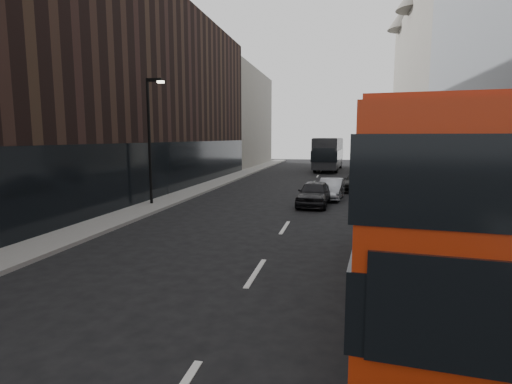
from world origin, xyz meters
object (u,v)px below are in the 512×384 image
Objects in this scene: red_bus at (419,198)px; grey_bus at (329,153)px; car_a at (314,193)px; car_b at (331,189)px; street_lamp at (150,133)px; car_c at (357,182)px.

red_bus is 38.88m from grey_bus.
car_a reaches higher than car_b.
car_b is at bearing 76.64° from car_a.
red_bus is at bearing -40.93° from street_lamp.
car_c is at bearing -78.80° from grey_bus.
car_a is (9.08, 2.00, -3.46)m from street_lamp.
red_bus reaches higher than car_c.
car_a reaches higher than car_c.
car_c is (-0.72, 20.04, -1.79)m from red_bus.
car_a is 7.72m from car_c.
street_lamp is 1.76× the size of car_b.
street_lamp is 1.65× the size of car_a.
street_lamp is 15.33m from car_c.
car_a is 1.06× the size of car_b.
car_a is 2.97m from car_b.
street_lamp is at bearing -148.92° from car_b.
car_b is (9.96, 4.83, -3.52)m from street_lamp.
street_lamp reaches higher than car_c.
street_lamp is at bearing -163.62° from car_a.
red_bus is at bearing -83.80° from car_c.
car_a is at bearing -86.85° from grey_bus.
red_bus is at bearing -75.82° from car_b.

